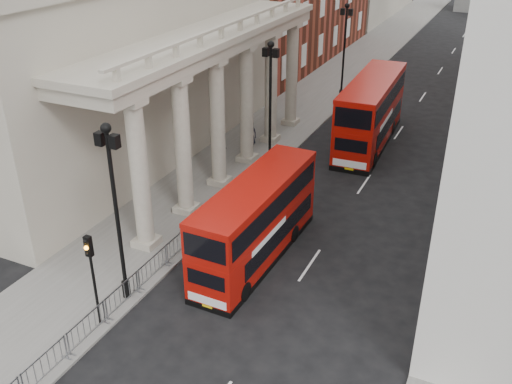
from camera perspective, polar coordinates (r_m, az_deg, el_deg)
name	(u,v)px	position (r m, az deg, el deg)	size (l,w,h in m)	color
ground	(79,359)	(24.43, -17.32, -15.66)	(260.00, 260.00, 0.00)	black
sidewalk_west	(291,115)	(48.28, 3.57, 7.65)	(6.00, 140.00, 0.12)	slate
sidewalk_east	(502,148)	(45.36, 23.34, 4.10)	(3.00, 140.00, 0.12)	slate
kerb	(325,120)	(47.34, 6.91, 7.12)	(0.20, 140.00, 0.14)	slate
portico_building	(123,70)	(40.07, -13.11, 11.82)	(9.00, 28.00, 12.00)	#A19887
lamp_post_south	(115,203)	(24.39, -13.89, -1.07)	(1.05, 0.44, 8.32)	black
lamp_post_mid	(270,96)	(37.10, 1.44, 9.55)	(1.05, 0.44, 8.32)	black
lamp_post_north	(344,45)	(51.67, 8.83, 14.30)	(1.05, 0.44, 8.32)	black
traffic_light	(91,265)	(23.95, -16.17, -6.99)	(0.28, 0.33, 4.30)	black
crowd_barriers	(105,310)	(25.41, -14.84, -11.38)	(0.50, 18.75, 1.10)	gray
bus_near	(256,220)	(27.93, 0.03, -2.78)	(2.58, 9.75, 4.18)	#A00E07
bus_far	(371,111)	(42.42, 11.41, 7.95)	(3.20, 11.44, 4.90)	#A50E07
pedestrian_a	(218,168)	(36.34, -3.87, 2.43)	(0.61, 0.40, 1.68)	black
pedestrian_b	(220,137)	(41.02, -3.61, 5.53)	(0.90, 0.70, 1.86)	black
pedestrian_c	(251,133)	(41.76, -0.54, 5.97)	(0.90, 0.58, 1.84)	black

